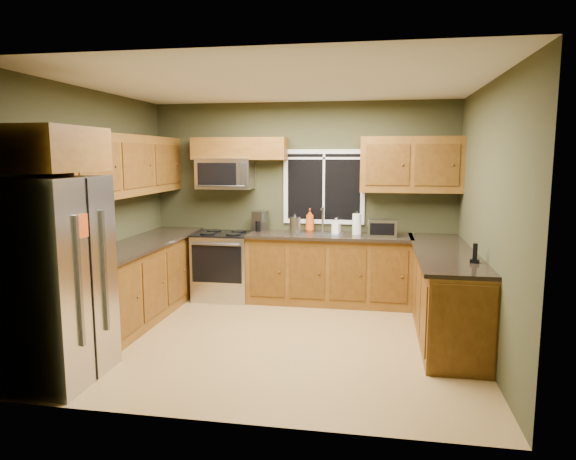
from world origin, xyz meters
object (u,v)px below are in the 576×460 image
(range, at_px, (224,265))
(toaster_oven, at_px, (382,228))
(soap_bottle_a, at_px, (310,220))
(kettle, at_px, (295,224))
(soap_bottle_b, at_px, (336,226))
(coffee_maker, at_px, (260,222))
(refrigerator, at_px, (54,280))
(cordless_phone, at_px, (475,257))
(microwave, at_px, (225,174))
(paper_towel_roll, at_px, (357,224))

(range, bearing_deg, toaster_oven, -1.28)
(toaster_oven, relative_size, soap_bottle_a, 1.18)
(kettle, height_order, soap_bottle_b, kettle)
(toaster_oven, bearing_deg, coffee_maker, 172.55)
(range, xyz_separation_m, coffee_maker, (0.48, 0.17, 0.60))
(toaster_oven, bearing_deg, refrigerator, -136.20)
(refrigerator, height_order, kettle, refrigerator)
(refrigerator, distance_m, cordless_phone, 3.91)
(range, relative_size, cordless_phone, 4.86)
(refrigerator, bearing_deg, microwave, 76.66)
(range, distance_m, toaster_oven, 2.23)
(soap_bottle_a, bearing_deg, paper_towel_roll, -13.73)
(kettle, relative_size, paper_towel_roll, 0.89)
(refrigerator, bearing_deg, paper_towel_roll, 48.57)
(coffee_maker, height_order, paper_towel_roll, paper_towel_roll)
(microwave, distance_m, cordless_phone, 3.56)
(coffee_maker, bearing_deg, range, -160.48)
(coffee_maker, xyz_separation_m, soap_bottle_b, (1.07, -0.09, -0.02))
(microwave, height_order, toaster_oven, microwave)
(soap_bottle_a, bearing_deg, range, -168.86)
(range, height_order, kettle, kettle)
(toaster_oven, relative_size, soap_bottle_b, 1.77)
(kettle, distance_m, cordless_phone, 2.57)
(refrigerator, bearing_deg, kettle, 58.66)
(range, distance_m, soap_bottle_b, 1.65)
(cordless_phone, bearing_deg, kettle, 142.11)
(range, xyz_separation_m, kettle, (1.00, 0.00, 0.59))
(paper_towel_roll, relative_size, soap_bottle_b, 1.43)
(toaster_oven, xyz_separation_m, paper_towel_roll, (-0.33, 0.12, 0.02))
(kettle, relative_size, soap_bottle_b, 1.28)
(coffee_maker, bearing_deg, microwave, -175.94)
(toaster_oven, height_order, soap_bottle_a, soap_bottle_a)
(range, bearing_deg, soap_bottle_b, 2.99)
(coffee_maker, distance_m, soap_bottle_b, 1.07)
(range, distance_m, cordless_phone, 3.46)
(refrigerator, distance_m, range, 2.89)
(kettle, bearing_deg, range, -179.76)
(paper_towel_roll, relative_size, soap_bottle_a, 0.95)
(toaster_oven, height_order, kettle, kettle)
(kettle, relative_size, cordless_phone, 1.39)
(toaster_oven, bearing_deg, range, 178.72)
(range, xyz_separation_m, paper_towel_roll, (1.82, 0.07, 0.61))
(microwave, distance_m, paper_towel_roll, 1.93)
(toaster_oven, xyz_separation_m, coffee_maker, (-1.67, 0.22, 0.02))
(paper_towel_roll, height_order, soap_bottle_b, paper_towel_roll)
(coffee_maker, bearing_deg, refrigerator, -111.69)
(microwave, bearing_deg, coffee_maker, 4.06)
(kettle, bearing_deg, coffee_maker, 162.30)
(toaster_oven, relative_size, cordless_phone, 1.93)
(refrigerator, xyz_separation_m, range, (0.69, 2.77, -0.43))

